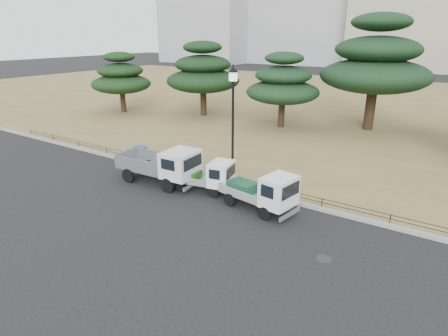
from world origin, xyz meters
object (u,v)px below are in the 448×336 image
Objects in this scene: truck_kei_rear at (263,191)px; street_lamp at (233,107)px; tarp_pile at (140,155)px; truck_kei_front at (207,176)px; truck_large at (162,164)px.

street_lamp is at bearing 157.23° from truck_kei_rear.
truck_kei_front is at bearing -12.08° from tarp_pile.
street_lamp is at bearing 25.80° from truck_large.
street_lamp reaches higher than tarp_pile.
truck_kei_front is (2.65, 0.46, -0.29)m from truck_large.
truck_large is at bearing 179.09° from truck_kei_front.
truck_large reaches higher than truck_kei_rear.
truck_large is 4.95m from street_lamp.
street_lamp is at bearing 51.84° from truck_kei_front.
street_lamp is (0.70, 1.35, 3.45)m from truck_kei_front.
truck_large is 4.06m from tarp_pile.
tarp_pile is at bearing -179.84° from street_lamp.
truck_large is 2.87× the size of tarp_pile.
tarp_pile is at bearing 179.69° from truck_kei_rear.
truck_kei_front is at bearing -117.46° from street_lamp.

